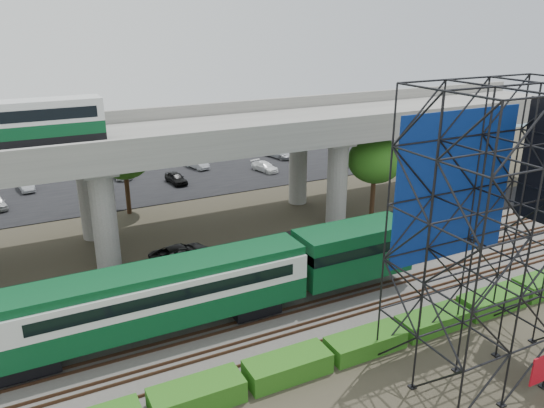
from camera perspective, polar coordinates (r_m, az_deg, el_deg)
ground at (r=34.16m, az=4.22°, el=-12.15°), size 140.00×140.00×0.00m
ballast_bed at (r=35.59m, az=2.55°, el=-10.52°), size 90.00×12.00×0.20m
service_road at (r=42.37m, az=-3.09°, el=-5.42°), size 90.00×5.00×0.08m
parking_lot at (r=63.27m, az=-11.75°, el=2.77°), size 90.00×18.00×0.08m
harbor_water at (r=84.10m, az=-15.83°, el=6.58°), size 140.00×40.00×0.03m
rail_tracks at (r=35.50m, az=2.56°, el=-10.27°), size 90.00×9.52×0.16m
commuter_train at (r=31.67m, az=-9.41°, el=-9.10°), size 29.30×3.06×4.30m
overpass at (r=44.21m, az=-7.49°, el=6.74°), size 80.00×12.00×12.40m
scaffold_tower at (r=28.84m, az=22.89°, el=-3.33°), size 9.36×6.36×15.00m
hedge_strip at (r=31.38m, az=10.03°, el=-14.40°), size 34.60×1.80×1.20m
trees at (r=44.03m, az=-11.80°, el=2.87°), size 40.94×16.94×7.69m
suv at (r=41.32m, az=-9.71°, el=-5.28°), size 5.00×2.62×1.34m
parked_cars at (r=62.72m, az=-11.62°, el=3.25°), size 36.59×9.56×1.27m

